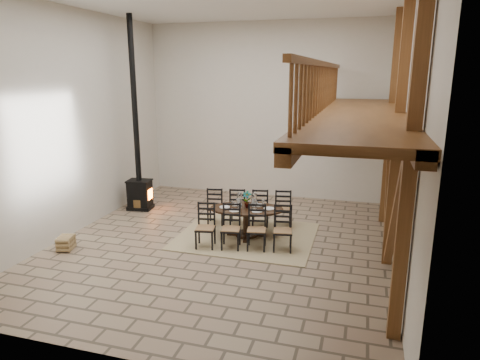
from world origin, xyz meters
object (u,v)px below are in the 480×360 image
(wood_stove, at_px, (138,168))
(log_stack, at_px, (66,243))
(dining_table, at_px, (247,222))
(log_basket, at_px, (140,203))

(wood_stove, bearing_deg, log_stack, -99.07)
(wood_stove, xyz_separation_m, log_stack, (-0.14, -2.89, -0.99))
(dining_table, distance_m, wood_stove, 3.57)
(wood_stove, height_order, log_basket, wood_stove)
(log_basket, height_order, log_stack, log_basket)
(wood_stove, bearing_deg, dining_table, -25.13)
(wood_stove, xyz_separation_m, log_basket, (-0.01, -0.00, -0.97))
(dining_table, xyz_separation_m, wood_stove, (-3.29, 1.12, 0.79))
(dining_table, bearing_deg, log_basket, 150.89)
(dining_table, relative_size, wood_stove, 0.46)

